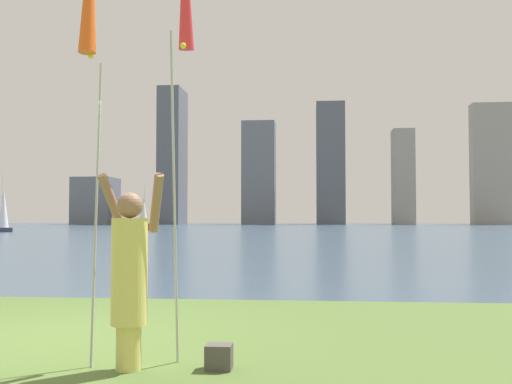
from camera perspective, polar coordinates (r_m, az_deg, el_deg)
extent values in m
cube|color=#384C60|center=(68.43, 2.91, -3.56)|extent=(120.00, 116.84, 0.12)
cube|color=#263316|center=(10.47, -11.48, -10.05)|extent=(120.00, 0.70, 0.02)
cylinder|color=#D8CC66|center=(5.70, -12.05, -14.29)|extent=(0.23, 0.23, 0.41)
cylinder|color=#D8CC66|center=(5.60, -11.99, -7.41)|extent=(0.33, 0.33, 0.97)
sphere|color=#936B51|center=(5.58, -11.94, -1.26)|extent=(0.23, 0.23, 0.23)
cylinder|color=#936B51|center=(5.77, -13.53, -1.04)|extent=(0.24, 0.37, 0.56)
cylinder|color=#936B51|center=(5.65, -9.50, -1.05)|extent=(0.24, 0.37, 0.56)
cylinder|color=#B2B2B7|center=(5.84, -15.01, -1.77)|extent=(0.02, 0.20, 2.87)
sphere|color=yellow|center=(5.87, -15.49, 12.44)|extent=(0.06, 0.06, 0.06)
cylinder|color=#B2B2B7|center=(5.63, -7.80, -0.67)|extent=(0.02, 0.37, 3.08)
sphere|color=yellow|center=(6.20, -6.97, 13.69)|extent=(0.06, 0.06, 0.06)
cube|color=#4C4742|center=(5.63, -3.55, -15.43)|extent=(0.24, 0.21, 0.22)
cube|color=maroon|center=(62.15, -10.59, -3.29)|extent=(2.00, 1.04, 0.65)
cylinder|color=silver|center=(62.15, -10.57, -1.20)|extent=(0.06, 0.06, 3.90)
cone|color=silver|center=(62.16, -10.71, -1.65)|extent=(1.10, 1.10, 2.92)
cube|color=#333D51|center=(58.11, -23.11, -3.34)|extent=(2.01, 1.43, 0.39)
cylinder|color=silver|center=(58.11, -23.07, -0.77)|extent=(0.06, 0.06, 4.82)
cone|color=white|center=(58.08, -22.95, -1.45)|extent=(1.19, 1.19, 3.45)
cube|color=slate|center=(110.22, -15.05, -0.84)|extent=(6.94, 6.94, 8.30)
cube|color=#565B66|center=(108.79, -7.98, 3.36)|extent=(3.94, 7.79, 24.34)
cube|color=slate|center=(104.84, 0.29, 1.80)|extent=(5.73, 4.97, 17.98)
cube|color=#565B66|center=(106.44, 7.11, 2.66)|extent=(4.94, 6.54, 21.33)
cube|color=gray|center=(105.51, 13.86, 1.40)|extent=(3.54, 4.33, 16.32)
cube|color=gray|center=(110.15, 21.50, 2.51)|extent=(6.47, 3.03, 20.82)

